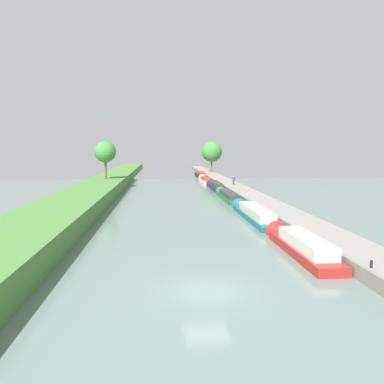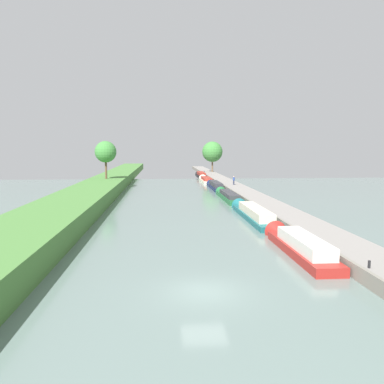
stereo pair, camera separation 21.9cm
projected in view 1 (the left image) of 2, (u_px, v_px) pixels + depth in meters
The scene contains 13 objects.
ground_plane at pixel (207, 292), 21.57m from camera, with size 160.00×160.00×0.00m, color slate.
stone_quay at pixel (370, 279), 22.26m from camera, with size 0.25×260.00×0.95m.
narrowboat_red at pixel (299, 244), 29.76m from camera, with size 2.12×12.09×2.21m.
narrowboat_teal at pixel (253, 213), 44.26m from camera, with size 2.11×15.63×2.16m.
narrowboat_green at pixel (228, 196), 61.07m from camera, with size 1.92×14.71×1.83m.
narrowboat_navy at pixel (215, 186), 76.71m from camera, with size 1.88×13.85×2.01m.
narrowboat_cream at pixel (205, 180), 91.87m from camera, with size 2.14×12.96×2.03m.
narrowboat_black at pixel (200, 175), 105.43m from camera, with size 1.88×14.70×2.01m.
tree_rightbank_midnear at pixel (212, 152), 115.26m from camera, with size 6.02×6.02×8.91m.
tree_leftbank_downstream at pixel (105, 152), 74.16m from camera, with size 4.08×4.08×7.19m.
person_walking at pixel (233, 180), 74.74m from camera, with size 0.34×0.34×1.66m.
mooring_bollard_near at pixel (371, 264), 22.90m from camera, with size 0.16×0.16×0.45m.
mooring_bollard_far at pixel (204, 172), 112.44m from camera, with size 0.16×0.16×0.45m.
Camera 1 is at (-2.47, -20.69, 7.88)m, focal length 36.64 mm.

